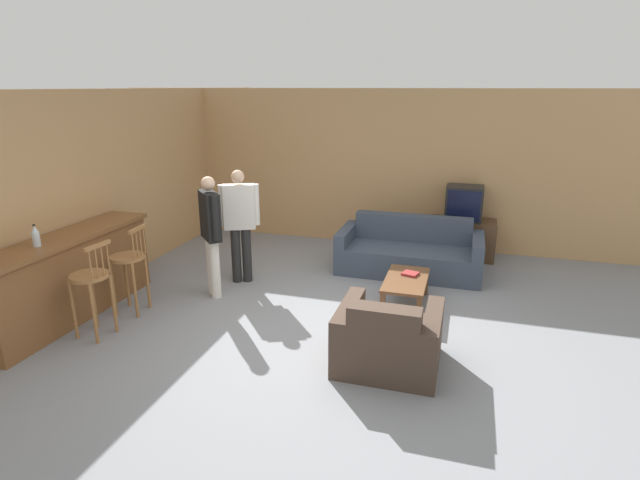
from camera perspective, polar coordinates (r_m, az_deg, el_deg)
ground_plane at (r=5.58m, az=-0.69°, el=-10.95°), size 24.00×24.00×0.00m
wall_back at (r=8.54m, az=6.55°, el=8.12°), size 9.40×0.08×2.60m
wall_left at (r=7.73m, az=-21.19°, el=6.12°), size 0.08×8.61×2.60m
bar_counter at (r=6.51m, az=-26.77°, el=-3.80°), size 0.55×2.39×1.00m
bar_chair_near at (r=5.88m, az=-24.66°, el=-4.61°), size 0.43×0.43×1.08m
bar_chair_mid at (r=6.33m, az=-20.96°, el=-2.65°), size 0.44×0.44×1.08m
couch_far at (r=7.47m, az=10.20°, el=-1.49°), size 2.05×0.94×0.78m
armchair_near at (r=4.96m, az=7.79°, el=-11.31°), size 0.98×0.89×0.76m
coffee_table at (r=6.27m, az=9.79°, el=-4.86°), size 0.50×0.95×0.36m
tv_unit at (r=8.26m, az=15.80°, el=0.17°), size 1.04×0.52×0.61m
tv at (r=8.12m, az=16.12°, el=4.07°), size 0.56×0.43×0.54m
bottle at (r=6.08m, az=-29.73°, el=0.35°), size 0.08×0.08×0.24m
book_on_table at (r=6.38m, az=10.28°, el=-3.80°), size 0.23×0.21×0.03m
person_by_window at (r=6.86m, az=-9.15°, el=2.25°), size 0.51×0.32×1.57m
person_by_counter at (r=6.46m, az=-12.35°, el=1.12°), size 0.41×0.42×1.57m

